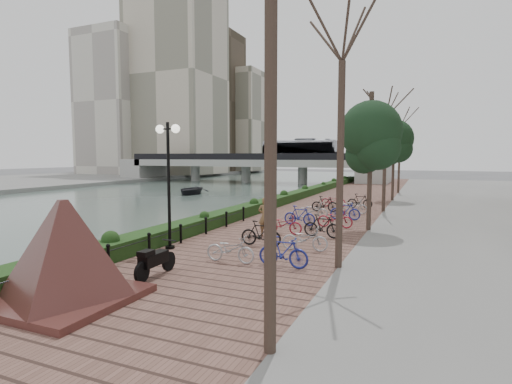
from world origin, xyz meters
The scene contains 14 objects.
ground centered at (0.00, 0.00, 0.00)m, with size 220.00×220.00×0.00m, color #59595B.
river_water centered at (-15.00, 25.00, 0.01)m, with size 30.00×130.00×0.02m, color #495C52.
promenade centered at (4.00, 17.50, 0.25)m, with size 8.00×75.00×0.50m, color brown.
hedge centered at (0.60, 20.00, 0.80)m, with size 1.10×56.00×0.60m, color #1A3112.
chain_fence centered at (1.40, 2.00, 0.85)m, with size 0.10×14.10×0.70m.
granite_monument centered at (2.57, -3.62, 1.76)m, with size 4.43×4.43×2.49m.
lamppost centered at (1.55, 2.03, 3.95)m, with size 1.02×0.32×4.77m.
motorcycle centered at (3.29, -1.09, 0.99)m, with size 0.49×1.58×0.99m, color black, non-canonical shape.
pedestrian centered at (4.00, 5.69, 1.36)m, with size 0.63×0.41×1.72m, color brown.
bicycle_parking centered at (5.49, 9.02, 0.97)m, with size 2.40×17.32×1.00m.
street_trees centered at (8.00, 12.68, 3.69)m, with size 3.20×37.12×6.80m.
bridge centered at (-13.24, 45.00, 3.37)m, with size 36.00×10.77×6.50m.
boat centered at (-12.36, 25.29, 0.47)m, with size 3.12×4.37×0.90m, color black.
far_buildings centered at (-41.66, 65.91, 16.12)m, with size 35.00×38.00×38.00m.
Camera 1 is at (10.49, -10.43, 4.01)m, focal length 28.00 mm.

